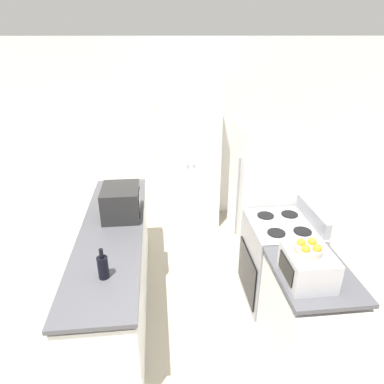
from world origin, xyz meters
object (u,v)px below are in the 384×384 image
Objects in this scene: microwave at (121,202)px; fruit_bowl at (309,248)px; pantry_cabinet at (189,158)px; refrigerator at (263,196)px; stove at (278,261)px; toaster_oven at (308,267)px; wine_bottle at (103,267)px.

fruit_bowl reaches higher than microwave.
refrigerator is at bearing -51.50° from pantry_cabinet.
stove is 0.85m from refrigerator.
microwave reaches higher than toaster_oven.
fruit_bowl reaches higher than toaster_oven.
refrigerator reaches higher than microwave.
stove is 1.12m from fruit_bowl.
refrigerator reaches higher than toaster_oven.
fruit_bowl is (-0.16, -1.59, 0.34)m from refrigerator.
fruit_bowl is at bearing 157.95° from toaster_oven.
pantry_cabinet is at bearing 69.78° from wine_bottle.
wine_bottle is (-0.06, -0.98, -0.06)m from microwave.
pantry_cabinet is 2.56m from wine_bottle.
stove is 0.62× the size of refrigerator.
stove is at bearing 21.45° from wine_bottle.
stove is 1.74m from microwave.
toaster_oven is at bearing -22.05° from fruit_bowl.
stove is 5.23× the size of fruit_bowl.
pantry_cabinet is at bearing 113.82° from stove.
refrigerator is 2.20m from wine_bottle.
pantry_cabinet reaches higher than refrigerator.
pantry_cabinet is 7.92× the size of wine_bottle.
refrigerator is at bearing 14.60° from microwave.
fruit_bowl is (1.52, -0.19, 0.19)m from wine_bottle.
refrigerator reaches higher than fruit_bowl.
fruit_bowl is (-0.02, 0.01, 0.16)m from toaster_oven.
pantry_cabinet reaches higher than stove.
stove is 4.18× the size of wine_bottle.
pantry_cabinet is at bearing 103.72° from fruit_bowl.
stove is 2.78× the size of toaster_oven.
pantry_cabinet is 5.26× the size of toaster_oven.
pantry_cabinet is 1.18× the size of refrigerator.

